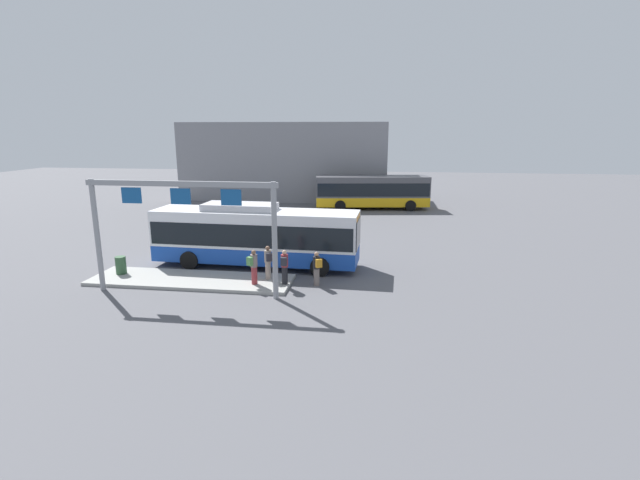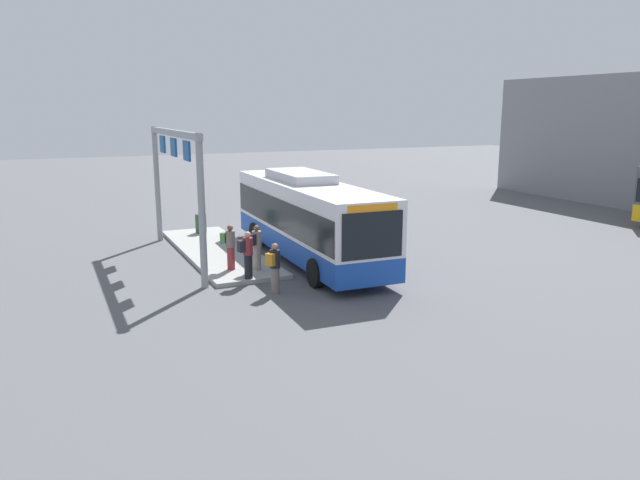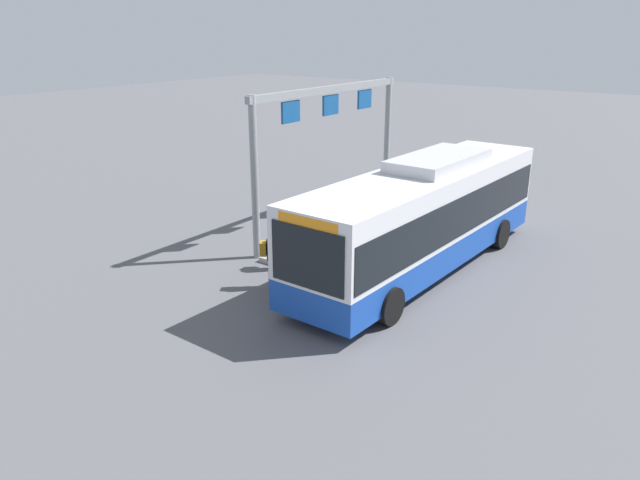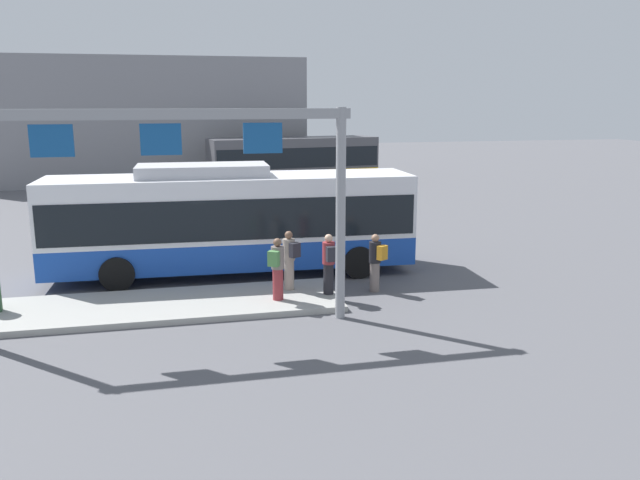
{
  "view_description": "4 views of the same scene",
  "coord_description": "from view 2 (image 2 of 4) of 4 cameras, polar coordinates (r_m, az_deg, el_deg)",
  "views": [
    {
      "loc": [
        6.81,
        -23.82,
        7.35
      ],
      "look_at": [
        3.56,
        -0.21,
        1.63
      ],
      "focal_mm": 25.99,
      "sensor_mm": 36.0,
      "label": 1
    },
    {
      "loc": [
        21.79,
        -9.47,
        5.93
      ],
      "look_at": [
        3.09,
        -0.88,
        1.48
      ],
      "focal_mm": 33.96,
      "sensor_mm": 36.0,
      "label": 2
    },
    {
      "loc": [
        16.02,
        7.7,
        7.11
      ],
      "look_at": [
        3.61,
        -1.24,
        1.72
      ],
      "focal_mm": 33.98,
      "sensor_mm": 36.0,
      "label": 3
    },
    {
      "loc": [
        -1.79,
        -19.69,
        5.35
      ],
      "look_at": [
        2.51,
        -1.27,
        1.24
      ],
      "focal_mm": 36.15,
      "sensor_mm": 36.0,
      "label": 4
    }
  ],
  "objects": [
    {
      "name": "person_waiting_near",
      "position": [
        21.04,
        -6.88,
        -1.29
      ],
      "size": [
        0.37,
        0.54,
        1.67
      ],
      "rotation": [
        0.0,
        0.0,
        1.65
      ],
      "color": "black",
      "rests_on": "platform_curb"
    },
    {
      "name": "bus_main",
      "position": [
        24.12,
        -1.17,
        2.38
      ],
      "size": [
        11.24,
        2.99,
        3.46
      ],
      "rotation": [
        0.0,
        0.0,
        -0.04
      ],
      "color": "#1947AD",
      "rests_on": "ground"
    },
    {
      "name": "platform_curb",
      "position": [
        25.79,
        -9.61,
        -1.07
      ],
      "size": [
        10.0,
        2.8,
        0.16
      ],
      "primitive_type": "cube",
      "color": "#9E9E99",
      "rests_on": "ground"
    },
    {
      "name": "person_boarding",
      "position": [
        19.86,
        -4.31,
        -2.53
      ],
      "size": [
        0.54,
        0.6,
        1.67
      ],
      "rotation": [
        0.0,
        0.0,
        2.15
      ],
      "color": "slate",
      "rests_on": "ground"
    },
    {
      "name": "person_waiting_mid",
      "position": [
        22.34,
        -8.5,
        -0.54
      ],
      "size": [
        0.54,
        0.61,
        1.67
      ],
      "rotation": [
        0.0,
        0.0,
        1.0
      ],
      "color": "maroon",
      "rests_on": "platform_curb"
    },
    {
      "name": "trash_bin",
      "position": [
        29.38,
        -11.16,
        1.55
      ],
      "size": [
        0.52,
        0.52,
        0.9
      ],
      "primitive_type": "cylinder",
      "color": "#2D5133",
      "rests_on": "platform_curb"
    },
    {
      "name": "person_waiting_far",
      "position": [
        22.13,
        -6.02,
        -0.6
      ],
      "size": [
        0.52,
        0.6,
        1.67
      ],
      "rotation": [
        0.0,
        0.0,
        2.07
      ],
      "color": "gray",
      "rests_on": "platform_curb"
    },
    {
      "name": "platform_sign_gantry",
      "position": [
        24.3,
        -13.54,
        6.67
      ],
      "size": [
        8.71,
        0.24,
        5.2
      ],
      "color": "gray",
      "rests_on": "ground"
    },
    {
      "name": "ground_plane",
      "position": [
        24.49,
        -1.15,
        -1.8
      ],
      "size": [
        120.0,
        120.0,
        0.0
      ],
      "primitive_type": "plane",
      "color": "#56565B"
    }
  ]
}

